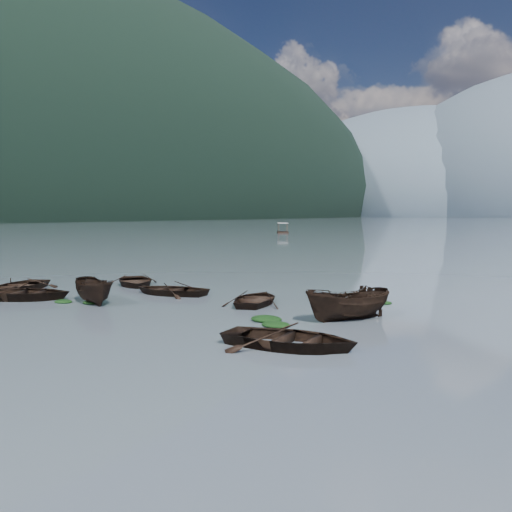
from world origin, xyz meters
The scene contains 19 objects.
ground_plane centered at (0.00, 0.00, 0.00)m, with size 2400.00×2400.00×0.00m, color slate.
haze_mtn_a centered at (-260.00, 900.00, 0.00)m, with size 520.00×520.00×280.00m, color #475666.
rowboat_0 centered at (-11.56, 4.79, 0.00)m, with size 3.19×4.46×0.92m, color black.
rowboat_1 centered at (-8.33, 2.70, 0.00)m, with size 3.55×4.96×1.03m, color black.
rowboat_2 centered at (-4.26, 3.90, 0.00)m, with size 1.47×3.92×1.51m, color black.
rowboat_3 centered at (2.54, 8.14, 0.00)m, with size 2.88×4.04×0.84m, color black.
rowboat_4 centered at (8.45, 1.06, 0.00)m, with size 3.30×4.62×0.96m, color black.
rowboat_5 centered at (8.10, 6.60, 0.00)m, with size 1.56×4.16×1.61m, color black.
rowboat_6 centered at (-7.59, 10.01, 0.00)m, with size 3.09×4.33×0.90m, color black.
rowboat_7 centered at (-3.15, 8.28, 0.00)m, with size 3.05×4.28×0.89m, color black.
weed_clump_0 centered at (-5.68, 3.17, 0.00)m, with size 0.97×0.79×0.21m, color black.
weed_clump_1 centered at (-4.31, 3.72, 0.00)m, with size 0.90×0.72×0.20m, color black.
weed_clump_2 centered at (5.36, 4.55, 0.00)m, with size 1.35×1.08×0.29m, color black.
weed_clump_3 centered at (7.75, 11.55, 0.00)m, with size 0.88×0.74×0.20m, color black.
weed_clump_4 centered at (6.25, 3.83, 0.00)m, with size 1.20×0.95×0.25m, color black.
weed_clump_5 centered at (-11.82, 10.20, 0.00)m, with size 1.05×0.85×0.22m, color black.
weed_clump_6 centered at (-5.70, 5.46, 0.00)m, with size 0.84×0.70×0.18m, color black.
weed_clump_7 centered at (5.60, 10.34, 0.00)m, with size 0.96×0.77×0.21m, color black.
pontoon_left centered at (-47.10, 95.28, 0.00)m, with size 2.36×5.67×2.17m, color black, non-canonical shape.
Camera 1 is at (17.65, -15.10, 4.43)m, focal length 40.00 mm.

